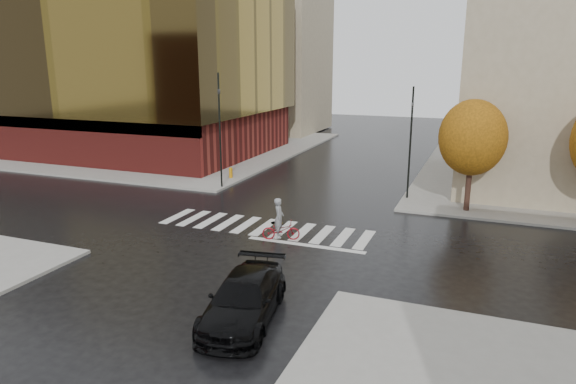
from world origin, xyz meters
name	(u,v)px	position (x,y,z in m)	size (l,w,h in m)	color
ground	(261,230)	(0.00, 0.00, 0.00)	(120.00, 120.00, 0.00)	black
sidewalk_nw	(161,146)	(-21.00, 21.00, 0.07)	(30.00, 30.00, 0.15)	gray
crosswalk	(264,227)	(0.00, 0.50, 0.01)	(12.00, 3.00, 0.01)	silver
office_glass	(128,65)	(-22.00, 17.99, 8.28)	(27.00, 19.00, 16.00)	maroon
building_nw_far	(265,49)	(-16.00, 37.00, 10.15)	(14.00, 12.00, 20.00)	gray
tree_ne_a	(473,138)	(10.00, 7.40, 4.46)	(3.80, 3.80, 6.50)	black
sedan	(244,299)	(3.51, -9.07, 0.78)	(2.18, 5.36, 1.55)	black
cyclist	(280,226)	(1.54, -1.00, 0.73)	(2.00, 1.24, 2.14)	maroon
traffic_light_nw	(220,122)	(-6.30, 7.29, 4.66)	(0.24, 0.22, 7.81)	black
traffic_light_ne	(411,136)	(6.30, 9.00, 4.14)	(0.16, 0.19, 7.05)	black
fire_hydrant	(231,172)	(-7.00, 10.00, 0.59)	(0.29, 0.29, 0.80)	#C5800B
manhole	(277,223)	(0.35, 1.41, 0.01)	(0.68, 0.68, 0.01)	#4E441C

